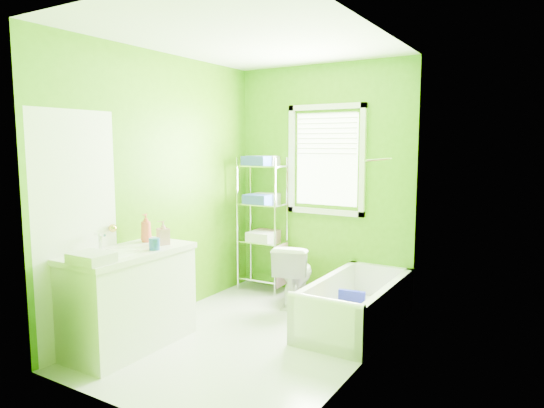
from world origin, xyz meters
The scene contains 9 objects.
ground centered at (0.00, 0.00, 0.00)m, with size 2.90×2.90×0.00m, color silver.
room_envelope centered at (0.00, 0.00, 1.55)m, with size 2.14×2.94×2.62m.
window centered at (0.05, 1.42, 1.61)m, with size 0.92×0.05×1.22m.
door centered at (-1.04, -1.00, 1.00)m, with size 0.09×0.80×2.00m.
right_wall_decor centered at (1.04, -0.02, 1.32)m, with size 0.04×1.48×1.17m.
bathtub centered at (0.71, 0.70, 0.15)m, with size 0.68×1.46×0.47m.
toilet centered at (-0.11, 0.99, 0.33)m, with size 0.37×0.65×0.67m, color white.
vanity centered at (-0.78, -0.72, 0.45)m, with size 0.57×1.13×1.10m.
wire_shelf_unit centered at (-0.66, 1.26, 0.97)m, with size 0.55×0.44×1.59m.
Camera 1 is at (2.32, -3.50, 1.73)m, focal length 32.00 mm.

